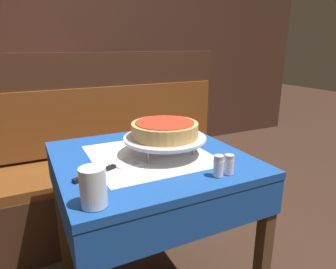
# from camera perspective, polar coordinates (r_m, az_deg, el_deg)

# --- Properties ---
(dining_table_front) EXTENTS (0.76, 0.76, 0.75)m
(dining_table_front) POSITION_cam_1_polar(r_m,az_deg,el_deg) (1.31, -3.41, -8.32)
(dining_table_front) COLOR #194799
(dining_table_front) RESTS_ON ground_plane
(dining_table_rear) EXTENTS (0.77, 0.77, 0.76)m
(dining_table_rear) POSITION_cam_1_polar(r_m,az_deg,el_deg) (2.69, -21.78, 3.64)
(dining_table_rear) COLOR red
(dining_table_rear) RESTS_ON ground_plane
(booth_bench) EXTENTS (1.78, 0.51, 1.15)m
(booth_bench) POSITION_cam_1_polar(r_m,az_deg,el_deg) (2.11, -10.67, -7.88)
(booth_bench) COLOR #3D2316
(booth_bench) RESTS_ON ground_plane
(back_wall_panel) EXTENTS (6.00, 0.04, 2.40)m
(back_wall_panel) POSITION_cam_1_polar(r_m,az_deg,el_deg) (3.26, -19.05, 15.94)
(back_wall_panel) COLOR #3D2319
(back_wall_panel) RESTS_ON ground_plane
(pizza_pan_stand) EXTENTS (0.35, 0.35, 0.08)m
(pizza_pan_stand) POSITION_cam_1_polar(r_m,az_deg,el_deg) (1.25, -0.61, -0.84)
(pizza_pan_stand) COLOR #ADADB2
(pizza_pan_stand) RESTS_ON dining_table_front
(deep_dish_pizza) EXTENTS (0.28, 0.28, 0.06)m
(deep_dish_pizza) POSITION_cam_1_polar(r_m,az_deg,el_deg) (1.24, -0.61, 0.99)
(deep_dish_pizza) COLOR tan
(deep_dish_pizza) RESTS_ON pizza_pan_stand
(pizza_server) EXTENTS (0.27, 0.15, 0.01)m
(pizza_server) POSITION_cam_1_polar(r_m,az_deg,el_deg) (1.14, -11.43, -6.46)
(pizza_server) COLOR #BCBCC1
(pizza_server) RESTS_ON dining_table_front
(water_glass_near) EXTENTS (0.08, 0.08, 0.12)m
(water_glass_near) POSITION_cam_1_polar(r_m,az_deg,el_deg) (0.89, -14.04, -9.68)
(water_glass_near) COLOR silver
(water_glass_near) RESTS_ON dining_table_front
(salt_shaker) EXTENTS (0.04, 0.04, 0.08)m
(salt_shaker) POSITION_cam_1_polar(r_m,az_deg,el_deg) (1.07, 9.59, -5.93)
(salt_shaker) COLOR silver
(salt_shaker) RESTS_ON dining_table_front
(pepper_shaker) EXTENTS (0.04, 0.04, 0.07)m
(pepper_shaker) POSITION_cam_1_polar(r_m,az_deg,el_deg) (1.09, 11.53, -5.60)
(pepper_shaker) COLOR silver
(pepper_shaker) RESTS_ON dining_table_front
(condiment_caddy) EXTENTS (0.13, 0.13, 0.16)m
(condiment_caddy) POSITION_cam_1_polar(r_m,az_deg,el_deg) (2.66, -21.53, 7.10)
(condiment_caddy) COLOR black
(condiment_caddy) RESTS_ON dining_table_rear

